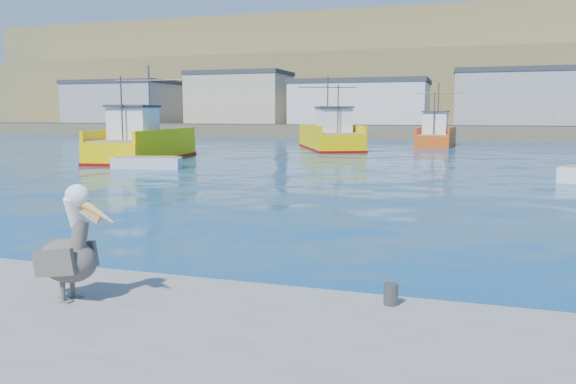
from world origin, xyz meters
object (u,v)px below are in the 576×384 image
object	(u,v)px
boat_orange	(436,135)
pelican	(70,251)
skiff_left	(147,164)
trawler_yellow_a	(143,145)
trawler_yellow_b	(330,137)

from	to	relation	value
boat_orange	pelican	distance (m)	49.97
skiff_left	pelican	xyz separation A→B (m)	(12.07, -21.73, 0.95)
trawler_yellow_a	skiff_left	xyz separation A→B (m)	(3.48, -5.23, -0.75)
skiff_left	trawler_yellow_b	bearing A→B (deg)	73.44
skiff_left	pelican	size ratio (longest dim) A/B	2.42
trawler_yellow_a	boat_orange	size ratio (longest dim) A/B	1.32
pelican	trawler_yellow_b	bearing A→B (deg)	98.18
trawler_yellow_b	skiff_left	world-z (taller)	trawler_yellow_b
trawler_yellow_a	skiff_left	distance (m)	6.33
skiff_left	pelican	world-z (taller)	pelican
trawler_yellow_a	boat_orange	distance (m)	29.25
boat_orange	pelican	size ratio (longest dim) A/B	5.10
pelican	trawler_yellow_a	bearing A→B (deg)	119.98
trawler_yellow_a	skiff_left	world-z (taller)	trawler_yellow_a
boat_orange	pelican	bearing A→B (deg)	-92.97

